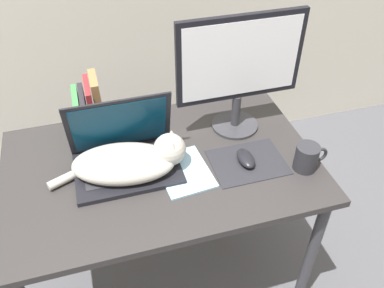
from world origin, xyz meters
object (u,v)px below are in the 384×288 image
computer_mouse (246,158)px  notepad (184,171)px  mug (307,157)px  laptop (125,155)px  cat (131,161)px  book_row (90,110)px  external_monitor (240,68)px

computer_mouse → notepad: size_ratio=0.44×
mug → computer_mouse: bearing=156.4°
laptop → mug: size_ratio=2.97×
cat → computer_mouse: size_ratio=4.61×
notepad → book_row: bearing=131.6°
laptop → notepad: (0.20, -0.10, -0.05)m
cat → computer_mouse: cat is taller
mug → notepad: bearing=166.9°
external_monitor → computer_mouse: (-0.04, -0.22, -0.26)m
book_row → mug: size_ratio=1.99×
cat → mug: cat is taller
laptop → notepad: size_ratio=1.53×
laptop → cat: bearing=-70.9°
laptop → computer_mouse: 0.45m
external_monitor → book_row: external_monitor is taller
laptop → mug: bearing=-17.2°
notepad → computer_mouse: bearing=-3.3°
laptop → cat: (0.02, -0.05, 0.01)m
laptop → computer_mouse: size_ratio=3.49×
computer_mouse → notepad: (-0.24, 0.01, -0.02)m
cat → computer_mouse: (0.42, -0.06, -0.04)m
external_monitor → notepad: external_monitor is taller
laptop → book_row: (-0.10, 0.24, 0.06)m
laptop → notepad: 0.22m
book_row → notepad: (0.29, -0.33, -0.11)m
book_row → laptop: bearing=-67.6°
laptop → book_row: size_ratio=1.49×
computer_mouse → mug: size_ratio=0.85×
laptop → book_row: laptop is taller
book_row → computer_mouse: bearing=-33.0°
laptop → notepad: laptop is taller
laptop → cat: size_ratio=0.76×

